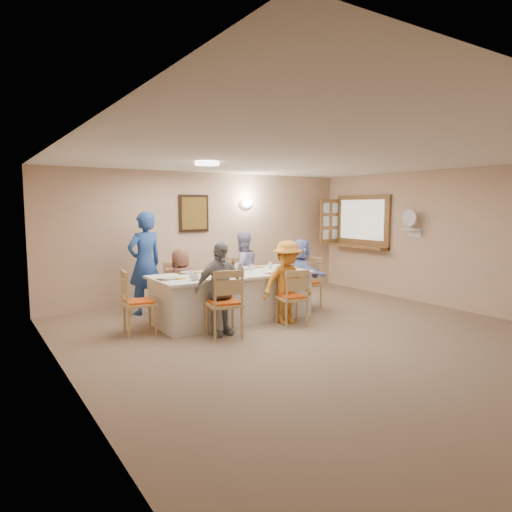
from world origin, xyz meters
TOP-DOWN VIEW (x-y plane):
  - ground at (0.00, 0.00)m, footprint 7.00×7.00m
  - room_walls at (0.00, 0.00)m, footprint 7.00×7.00m
  - wall_picture at (-0.30, 3.46)m, footprint 0.62×0.05m
  - wall_sconce at (0.90, 3.44)m, footprint 0.26×0.09m
  - ceiling_light at (-1.00, 1.50)m, footprint 0.36×0.36m
  - serving_hatch at (3.21, 2.40)m, footprint 0.06×1.50m
  - hatch_sill at (3.09, 2.40)m, footprint 0.30×1.50m
  - shutter_door at (2.95, 3.16)m, footprint 0.55×0.04m
  - fan_shelf at (3.13, 1.05)m, footprint 0.22×0.36m
  - desk_fan at (3.10, 1.05)m, footprint 0.30×0.30m
  - dining_table at (-0.48, 1.68)m, footprint 2.60×1.10m
  - chair_back_left at (-1.08, 2.48)m, footprint 0.46×0.46m
  - chair_back_right at (0.12, 2.48)m, footprint 0.49×0.49m
  - chair_front_left at (-1.08, 0.88)m, footprint 0.55×0.55m
  - chair_front_right at (0.12, 0.88)m, footprint 0.50×0.50m
  - chair_left_end at (-2.03, 1.68)m, footprint 0.50×0.50m
  - chair_right_end at (1.07, 1.68)m, footprint 0.52×0.52m
  - diner_back_left at (-1.08, 2.36)m, footprint 0.63×0.48m
  - diner_back_right at (0.12, 2.36)m, footprint 0.70×0.56m
  - diner_front_left at (-1.08, 1.00)m, footprint 0.81×0.39m
  - diner_front_right at (0.12, 1.00)m, footprint 0.95×0.67m
  - diner_right_end at (0.94, 1.68)m, footprint 1.29×0.74m
  - caregiver at (-1.53, 2.83)m, footprint 0.83×0.70m
  - placemat_fl at (-1.08, 1.26)m, footprint 0.36×0.27m
  - plate_fl at (-1.08, 1.26)m, footprint 0.26×0.26m
  - napkin_fl at (-0.90, 1.21)m, footprint 0.15×0.15m
  - placemat_fr at (0.12, 1.26)m, footprint 0.35×0.26m
  - plate_fr at (0.12, 1.26)m, footprint 0.25×0.25m
  - napkin_fr at (0.30, 1.21)m, footprint 0.15×0.15m
  - placemat_bl at (-1.08, 2.10)m, footprint 0.35×0.26m
  - plate_bl at (-1.08, 2.10)m, footprint 0.23×0.23m
  - napkin_bl at (-0.90, 2.05)m, footprint 0.13×0.13m
  - placemat_br at (0.12, 2.10)m, footprint 0.36×0.27m
  - plate_br at (0.12, 2.10)m, footprint 0.25×0.25m
  - napkin_br at (0.30, 2.05)m, footprint 0.15×0.15m
  - placemat_le at (-1.58, 1.68)m, footprint 0.33×0.25m
  - plate_le at (-1.58, 1.68)m, footprint 0.22×0.22m
  - napkin_le at (-1.40, 1.63)m, footprint 0.14×0.14m
  - placemat_re at (0.64, 1.68)m, footprint 0.35×0.26m
  - plate_re at (0.64, 1.68)m, footprint 0.25×0.25m
  - napkin_re at (0.82, 1.63)m, footprint 0.15×0.15m
  - teacup_a at (-1.30, 1.36)m, footprint 0.18×0.18m
  - teacup_b at (-0.07, 2.23)m, footprint 0.15×0.15m
  - bowl_a at (-0.76, 1.46)m, footprint 0.34×0.34m
  - bowl_b at (-0.13, 1.89)m, footprint 0.27×0.27m
  - condiment_ketchup at (-0.56, 1.70)m, footprint 0.17×0.17m
  - condiment_brown at (-0.40, 1.78)m, footprint 0.15×0.15m
  - condiment_malt at (-0.34, 1.66)m, footprint 0.13×0.13m
  - drinking_glass at (-0.63, 1.73)m, footprint 0.07×0.07m

SIDE VIEW (x-z plane):
  - ground at x=0.00m, z-range 0.00..0.00m
  - dining_table at x=-0.48m, z-range 0.00..0.76m
  - chair_back_left at x=-1.08m, z-range 0.00..0.89m
  - chair_front_right at x=0.12m, z-range 0.00..0.89m
  - chair_back_right at x=0.12m, z-range 0.00..0.89m
  - chair_right_end at x=1.07m, z-range 0.00..0.92m
  - chair_left_end at x=-2.03m, z-range 0.00..0.94m
  - chair_front_left at x=-1.08m, z-range 0.00..0.98m
  - diner_back_left at x=-1.08m, z-range 0.00..1.13m
  - diner_right_end at x=0.94m, z-range 0.00..1.26m
  - diner_front_right at x=0.12m, z-range 0.00..1.31m
  - diner_front_left at x=-1.08m, z-range 0.00..1.34m
  - diner_back_right at x=0.12m, z-range 0.00..1.39m
  - placemat_fl at x=-1.08m, z-range 0.76..0.77m
  - placemat_fr at x=0.12m, z-range 0.76..0.77m
  - placemat_bl at x=-1.08m, z-range 0.76..0.77m
  - placemat_br at x=0.12m, z-range 0.76..0.77m
  - placemat_le at x=-1.58m, z-range 0.76..0.77m
  - placemat_re at x=0.64m, z-range 0.76..0.77m
  - napkin_fl at x=-0.90m, z-range 0.77..0.77m
  - napkin_fr at x=0.30m, z-range 0.77..0.77m
  - napkin_bl at x=-0.90m, z-range 0.77..0.77m
  - napkin_br at x=0.30m, z-range 0.77..0.77m
  - napkin_le at x=-1.40m, z-range 0.77..0.77m
  - napkin_re at x=0.82m, z-range 0.77..0.77m
  - plate_fl at x=-1.08m, z-range 0.76..0.78m
  - plate_fr at x=0.12m, z-range 0.77..0.78m
  - plate_bl at x=-1.08m, z-range 0.77..0.78m
  - plate_br at x=0.12m, z-range 0.77..0.78m
  - plate_le at x=-1.58m, z-range 0.77..0.78m
  - plate_re at x=0.64m, z-range 0.77..0.78m
  - bowl_b at x=-0.13m, z-range 0.76..0.82m
  - bowl_a at x=-0.76m, z-range 0.76..0.82m
  - teacup_b at x=-0.07m, z-range 0.76..0.84m
  - teacup_a at x=-1.30m, z-range 0.76..0.85m
  - drinking_glass at x=-0.63m, z-range 0.76..0.87m
  - condiment_malt at x=-0.34m, z-range 0.76..0.91m
  - condiment_brown at x=-0.40m, z-range 0.76..0.98m
  - caregiver at x=-1.53m, z-range 0.00..1.75m
  - condiment_ketchup at x=-0.56m, z-range 0.76..1.02m
  - hatch_sill at x=3.09m, z-range 0.95..1.00m
  - fan_shelf at x=3.13m, z-range 1.39..1.41m
  - serving_hatch at x=3.21m, z-range 0.92..2.08m
  - shutter_door at x=2.95m, z-range 1.00..2.00m
  - room_walls at x=0.00m, z-range -1.99..5.01m
  - desk_fan at x=3.10m, z-range 1.41..1.69m
  - wall_picture at x=-0.30m, z-range 1.34..2.06m
  - wall_sconce at x=0.90m, z-range 1.81..1.99m
  - ceiling_light at x=-1.00m, z-range 2.45..2.50m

